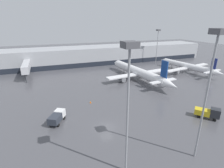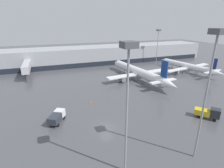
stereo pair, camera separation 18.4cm
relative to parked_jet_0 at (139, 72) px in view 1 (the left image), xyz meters
name	(u,v)px [view 1 (the left image)]	position (x,y,z in m)	size (l,w,h in m)	color
ground_plane	(106,127)	(-23.15, -27.58, -2.84)	(320.00, 320.00, 0.00)	#4C4C51
terminal_building	(67,57)	(-23.24, 34.33, 1.66)	(160.00, 31.80, 9.00)	#9EA0A5
parked_jet_0	(139,72)	(0.00, 0.00, 0.00)	(27.73, 40.11, 10.01)	white
parked_jet_2	(188,66)	(26.03, 1.08, -0.18)	(27.21, 32.58, 8.25)	white
service_truck_0	(208,112)	(0.59, -32.52, -1.32)	(4.92, 5.35, 2.79)	gold
service_truck_1	(57,117)	(-32.91, -21.75, -1.37)	(4.32, 5.38, 2.40)	#2D333D
traffic_cone_0	(136,71)	(4.24, 9.46, -2.56)	(0.46, 0.46, 0.57)	orange
traffic_cone_1	(90,102)	(-23.37, -14.56, -2.53)	(0.45, 0.45, 0.62)	orange
apron_light_mast_1	(129,76)	(-24.23, -39.73, 12.45)	(1.80, 1.80, 19.54)	gray
apron_light_mast_3	(213,63)	(-11.91, -41.12, 13.36)	(1.80, 1.80, 20.89)	gray
apron_light_mast_5	(158,37)	(22.43, 20.97, 11.42)	(1.80, 1.80, 18.03)	gray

